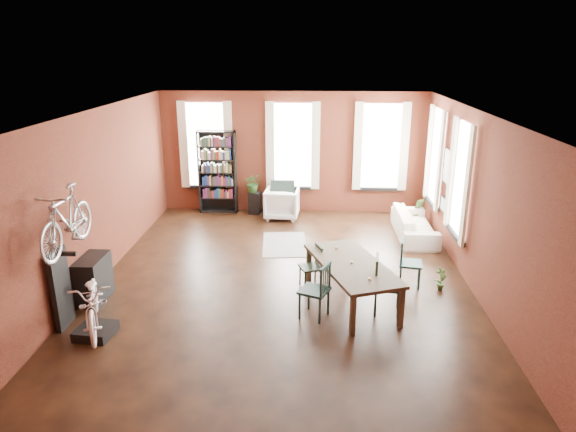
# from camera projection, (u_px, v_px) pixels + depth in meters

# --- Properties ---
(room) EXTENTS (9.00, 9.04, 3.22)m
(room) POSITION_uv_depth(u_px,v_px,m) (298.00, 165.00, 9.73)
(room) COLOR black
(room) RESTS_ON ground
(dining_table) EXTENTS (1.69, 2.39, 0.75)m
(dining_table) POSITION_uv_depth(u_px,v_px,m) (351.00, 283.00, 8.92)
(dining_table) COLOR #443829
(dining_table) RESTS_ON ground
(dining_chair_a) EXTENTS (0.59, 0.59, 0.96)m
(dining_chair_a) POSITION_uv_depth(u_px,v_px,m) (314.00, 290.00, 8.41)
(dining_chair_a) COLOR #193733
(dining_chair_a) RESTS_ON ground
(dining_chair_b) EXTENTS (0.48, 0.48, 0.81)m
(dining_chair_b) POSITION_uv_depth(u_px,v_px,m) (310.00, 267.00, 9.47)
(dining_chair_b) COLOR black
(dining_chair_b) RESTS_ON ground
(dining_chair_c) EXTENTS (0.52, 0.52, 1.00)m
(dining_chair_c) POSITION_uv_depth(u_px,v_px,m) (388.00, 286.00, 8.53)
(dining_chair_c) COLOR #1C2F1B
(dining_chair_c) RESTS_ON ground
(dining_chair_d) EXTENTS (0.48, 0.48, 0.90)m
(dining_chair_d) POSITION_uv_depth(u_px,v_px,m) (411.00, 263.00, 9.52)
(dining_chair_d) COLOR #1A3B39
(dining_chair_d) RESTS_ON ground
(bookshelf) EXTENTS (1.00, 0.32, 2.20)m
(bookshelf) POSITION_uv_depth(u_px,v_px,m) (218.00, 172.00, 13.66)
(bookshelf) COLOR black
(bookshelf) RESTS_ON ground
(white_armchair) EXTENTS (0.90, 0.85, 0.87)m
(white_armchair) POSITION_uv_depth(u_px,v_px,m) (282.00, 202.00, 13.34)
(white_armchair) COLOR white
(white_armchair) RESTS_ON ground
(cream_sofa) EXTENTS (0.61, 2.08, 0.81)m
(cream_sofa) POSITION_uv_depth(u_px,v_px,m) (415.00, 220.00, 12.02)
(cream_sofa) COLOR beige
(cream_sofa) RESTS_ON ground
(striped_rug) EXTENTS (1.08, 1.62, 0.01)m
(striped_rug) POSITION_uv_depth(u_px,v_px,m) (284.00, 244.00, 11.66)
(striped_rug) COLOR black
(striped_rug) RESTS_ON ground
(bike_trainer) EXTENTS (0.59, 0.59, 0.15)m
(bike_trainer) POSITION_uv_depth(u_px,v_px,m) (96.00, 331.00, 7.96)
(bike_trainer) COLOR black
(bike_trainer) RESTS_ON ground
(bike_wall_rack) EXTENTS (0.16, 0.60, 1.30)m
(bike_wall_rack) POSITION_uv_depth(u_px,v_px,m) (61.00, 289.00, 8.08)
(bike_wall_rack) COLOR black
(bike_wall_rack) RESTS_ON ground
(console_table) EXTENTS (0.40, 0.80, 0.80)m
(console_table) POSITION_uv_depth(u_px,v_px,m) (94.00, 279.00, 9.01)
(console_table) COLOR black
(console_table) RESTS_ON ground
(plant_stand) EXTENTS (0.33, 0.33, 0.58)m
(plant_stand) POSITION_uv_depth(u_px,v_px,m) (255.00, 203.00, 13.75)
(plant_stand) COLOR black
(plant_stand) RESTS_ON ground
(plant_by_sofa) EXTENTS (0.39, 0.69, 0.31)m
(plant_by_sofa) POSITION_uv_depth(u_px,v_px,m) (416.00, 218.00, 12.98)
(plant_by_sofa) COLOR #376126
(plant_by_sofa) RESTS_ON ground
(plant_small) EXTENTS (0.45, 0.50, 0.16)m
(plant_small) POSITION_uv_depth(u_px,v_px,m) (440.00, 286.00, 9.46)
(plant_small) COLOR #386227
(plant_small) RESTS_ON ground
(bicycle_floor) EXTENTS (0.86, 1.02, 1.65)m
(bicycle_floor) POSITION_uv_depth(u_px,v_px,m) (90.00, 278.00, 7.67)
(bicycle_floor) COLOR silver
(bicycle_floor) RESTS_ON bike_trainer
(bicycle_hung) EXTENTS (0.47, 1.00, 1.66)m
(bicycle_hung) POSITION_uv_depth(u_px,v_px,m) (63.00, 199.00, 7.61)
(bicycle_hung) COLOR #A5A8AD
(bicycle_hung) RESTS_ON bike_wall_rack
(plant_on_stand) EXTENTS (0.52, 0.56, 0.40)m
(plant_on_stand) POSITION_uv_depth(u_px,v_px,m) (253.00, 185.00, 13.63)
(plant_on_stand) COLOR #255120
(plant_on_stand) RESTS_ON plant_stand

